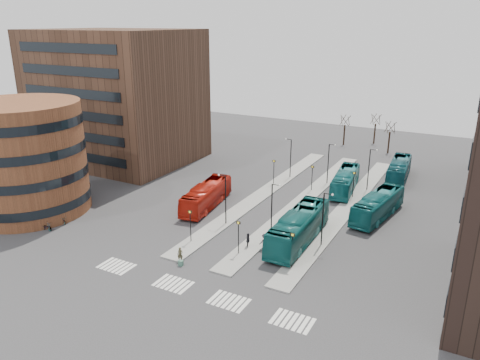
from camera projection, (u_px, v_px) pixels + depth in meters
The scene contains 23 objects.
ground at pixel (155, 309), 39.93m from camera, with size 160.00×160.00×0.00m, color #2F2F31.
island_left at pixel (264, 192), 66.67m from camera, with size 2.50×45.00×0.15m, color gray.
island_mid at pixel (304, 200), 63.97m from camera, with size 2.50×45.00×0.15m, color gray.
island_right at pixel (347, 208), 61.27m from camera, with size 2.50×45.00×0.15m, color gray.
suitcase at pixel (181, 263), 46.86m from camera, with size 0.45×0.36×0.56m, color navy.
red_bus at pixel (206, 196), 61.26m from camera, with size 2.65×11.32×3.15m, color #B81B0E.
teal_bus_a at pixel (299, 227), 51.37m from camera, with size 3.01×12.86×3.58m, color #125B5A.
teal_bus_b at pixel (345, 181), 67.00m from camera, with size 2.58×11.04×3.07m, color #166C70.
teal_bus_c at pixel (378, 205), 57.95m from camera, with size 2.69×11.48×3.20m, color #146164.
teal_bus_d at pixel (399, 170), 71.84m from camera, with size 2.63×11.25×3.13m, color #12545E.
traveller at pixel (180, 254), 47.57m from camera, with size 0.56×0.37×1.53m, color #454129.
commuter_a at pixel (202, 207), 59.30m from camera, with size 0.91×0.71×1.87m, color black.
commuter_b at pixel (248, 241), 50.35m from camera, with size 1.01×0.42×1.72m, color black.
commuter_c at pixel (265, 241), 50.12m from camera, with size 1.14×0.65×1.76m, color black.
bicycle_near at pixel (47, 227), 54.65m from camera, with size 0.55×1.57×0.82m, color gray.
bicycle_mid at pixel (48, 226), 54.85m from camera, with size 0.48×1.70×1.02m, color gray.
bicycle_far at pixel (62, 220), 56.60m from camera, with size 0.58×1.65×0.87m, color gray.
crosswalk_stripes at pixel (198, 291), 42.47m from camera, with size 22.35×2.40×0.01m.
round_building at pixel (24, 158), 58.59m from camera, with size 15.16×15.16×14.00m.
office_block at pixel (117, 96), 79.95m from camera, with size 25.00×20.12×22.00m.
sign_poles at pixel (281, 200), 57.57m from camera, with size 12.45×22.12×3.65m.
lamp_posts at pixel (304, 180), 60.88m from camera, with size 14.04×20.24×6.12m.
bare_trees at pixel (369, 133), 89.99m from camera, with size 10.97×8.14×5.90m.
Camera 1 is at (22.68, -26.62, 23.36)m, focal length 35.00 mm.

